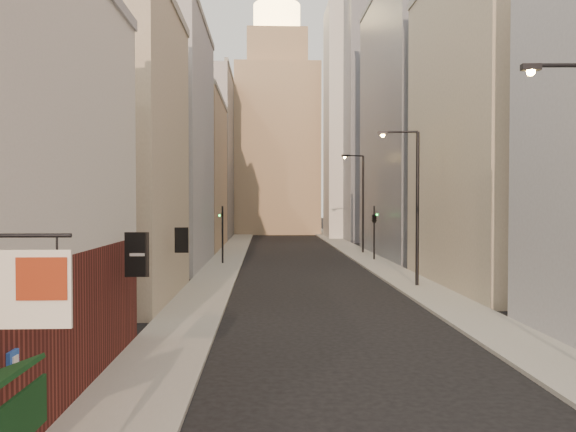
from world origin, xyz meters
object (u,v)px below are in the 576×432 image
object	(u,v)px
white_tower	(353,112)
traffic_light_left	(222,223)
streetlamp_mid	(413,198)
traffic_light_right	(374,218)
streetlamp_far	(361,198)
clock_tower	(277,131)

from	to	relation	value
white_tower	traffic_light_left	xyz separation A→B (m)	(-16.64, -35.13, -15.05)
streetlamp_mid	traffic_light_right	world-z (taller)	streetlamp_mid
white_tower	traffic_light_right	size ratio (longest dim) A/B	8.30
streetlamp_mid	streetlamp_far	world-z (taller)	streetlamp_far
white_tower	streetlamp_far	bearing A→B (deg)	-97.07
clock_tower	streetlamp_mid	xyz separation A→B (m)	(7.23, -62.29, -12.04)
clock_tower	streetlamp_mid	distance (m)	63.85
streetlamp_mid	traffic_light_right	size ratio (longest dim) A/B	1.96
streetlamp_far	traffic_light_right	world-z (taller)	streetlamp_far
clock_tower	streetlamp_far	size ratio (longest dim) A/B	4.43
clock_tower	streetlamp_mid	size ratio (longest dim) A/B	4.59
streetlamp_mid	streetlamp_far	distance (m)	22.55
white_tower	traffic_light_left	distance (m)	41.69
clock_tower	streetlamp_mid	world-z (taller)	clock_tower
streetlamp_mid	traffic_light_left	distance (m)	18.52
clock_tower	streetlamp_far	bearing A→B (deg)	-78.89
clock_tower	traffic_light_left	distance (m)	51.42
streetlamp_far	traffic_light_left	size ratio (longest dim) A/B	2.03
white_tower	streetlamp_far	world-z (taller)	white_tower
streetlamp_mid	streetlamp_far	xyz separation A→B (m)	(0.58, 22.54, 0.20)
clock_tower	streetlamp_far	distance (m)	42.20
traffic_light_left	traffic_light_right	xyz separation A→B (m)	(13.51, 2.62, 0.37)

